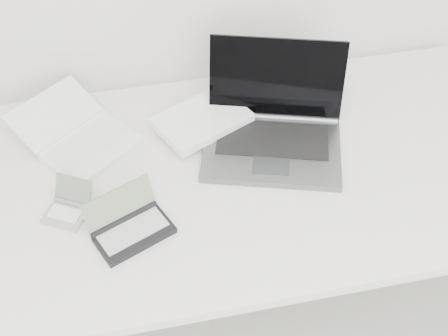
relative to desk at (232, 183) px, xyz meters
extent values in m
cube|color=white|center=(0.00, 0.00, 0.03)|extent=(1.60, 0.80, 0.03)
cylinder|color=silver|center=(0.75, 0.35, -0.33)|extent=(0.04, 0.04, 0.70)
cube|color=slate|center=(0.12, 0.04, 0.06)|extent=(0.42, 0.35, 0.02)
cube|color=black|center=(0.13, 0.08, 0.07)|extent=(0.33, 0.22, 0.00)
cube|color=black|center=(0.17, 0.19, 0.18)|extent=(0.37, 0.17, 0.23)
cylinder|color=slate|center=(0.16, 0.16, 0.07)|extent=(0.35, 0.13, 0.02)
cube|color=#36383B|center=(0.10, -0.02, 0.07)|extent=(0.11, 0.09, 0.00)
cube|color=white|center=(-0.05, 0.18, 0.08)|extent=(0.29, 0.25, 0.03)
cube|color=white|center=(-0.05, 0.18, 0.09)|extent=(0.29, 0.25, 0.00)
cube|color=white|center=(-0.35, 0.15, 0.06)|extent=(0.29, 0.27, 0.02)
cube|color=silver|center=(-0.36, 0.16, 0.07)|extent=(0.22, 0.20, 0.00)
cube|color=white|center=(-0.44, 0.27, 0.09)|extent=(0.27, 0.25, 0.07)
cylinder|color=white|center=(-0.40, 0.21, 0.06)|extent=(0.20, 0.16, 0.02)
cube|color=#B5B5B9|center=(-0.43, -0.07, 0.05)|extent=(0.12, 0.11, 0.01)
cube|color=white|center=(-0.43, -0.07, 0.06)|extent=(0.09, 0.07, 0.00)
cube|color=gray|center=(-0.40, -0.02, 0.09)|extent=(0.10, 0.08, 0.06)
cylinder|color=#B5B5B9|center=(-0.41, -0.04, 0.06)|extent=(0.09, 0.06, 0.01)
cube|color=black|center=(-0.27, -0.16, 0.05)|extent=(0.20, 0.16, 0.02)
cube|color=#A0A0A0|center=(-0.28, -0.16, 0.06)|extent=(0.18, 0.13, 0.00)
cube|color=gray|center=(-0.30, -0.10, 0.10)|extent=(0.18, 0.10, 0.08)
cylinder|color=black|center=(-0.29, -0.12, 0.06)|extent=(0.17, 0.09, 0.02)
camera|label=1|loc=(-0.25, -1.09, 1.24)|focal=50.00mm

